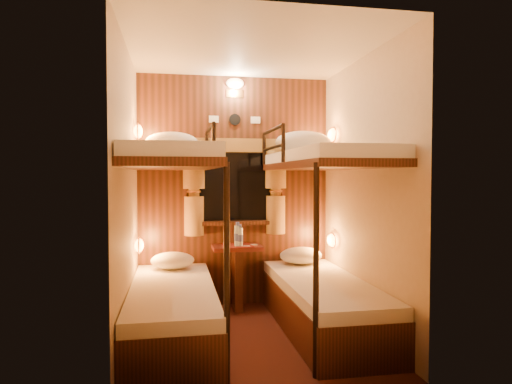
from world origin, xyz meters
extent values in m
plane|color=#3D1310|center=(0.00, 0.00, 0.00)|extent=(2.10, 2.10, 0.00)
plane|color=silver|center=(0.00, 0.00, 2.40)|extent=(2.10, 2.10, 0.00)
plane|color=#C6B293|center=(0.00, 1.05, 1.20)|extent=(2.40, 0.00, 2.40)
plane|color=#C6B293|center=(0.00, -1.05, 1.20)|extent=(2.40, 0.00, 2.40)
plane|color=#C6B293|center=(-1.00, 0.00, 1.20)|extent=(0.00, 2.40, 2.40)
plane|color=#C6B293|center=(1.00, 0.00, 1.20)|extent=(0.00, 2.40, 2.40)
cube|color=#321C0E|center=(0.00, 1.04, 1.20)|extent=(2.00, 0.03, 2.40)
cube|color=#321C0E|center=(-0.65, 0.07, 0.17)|extent=(0.70, 1.90, 0.35)
cube|color=white|center=(-0.65, 0.07, 0.40)|extent=(0.68, 1.88, 0.10)
cube|color=#321C0E|center=(-0.65, 0.07, 1.45)|extent=(0.70, 1.90, 0.06)
cube|color=white|center=(-0.65, 0.07, 1.53)|extent=(0.68, 1.88, 0.10)
cylinder|color=black|center=(-0.30, -0.83, 0.72)|extent=(0.04, 0.04, 1.45)
cylinder|color=black|center=(-0.30, 0.95, 1.64)|extent=(0.04, 0.04, 0.32)
cylinder|color=black|center=(-0.30, 0.10, 1.64)|extent=(0.04, 0.04, 0.32)
cylinder|color=black|center=(-0.30, 0.53, 1.80)|extent=(0.04, 0.85, 0.04)
cylinder|color=black|center=(-0.30, 0.53, 1.63)|extent=(0.03, 0.85, 0.03)
cube|color=#321C0E|center=(0.65, 0.07, 0.17)|extent=(0.70, 1.90, 0.35)
cube|color=white|center=(0.65, 0.07, 0.40)|extent=(0.68, 1.88, 0.10)
cube|color=#321C0E|center=(0.65, 0.07, 1.45)|extent=(0.70, 1.90, 0.06)
cube|color=white|center=(0.65, 0.07, 1.53)|extent=(0.68, 1.88, 0.10)
cylinder|color=black|center=(0.30, -0.83, 0.72)|extent=(0.04, 0.04, 1.45)
cylinder|color=black|center=(0.30, 0.95, 1.64)|extent=(0.04, 0.04, 0.32)
cylinder|color=black|center=(0.30, 0.10, 1.64)|extent=(0.04, 0.04, 0.32)
cylinder|color=black|center=(0.30, 0.53, 1.80)|extent=(0.04, 0.85, 0.04)
cylinder|color=black|center=(0.30, 0.53, 1.63)|extent=(0.03, 0.85, 0.03)
cube|color=black|center=(0.00, 1.02, 1.25)|extent=(0.98, 0.02, 0.78)
cube|color=black|center=(0.00, 1.01, 1.25)|extent=(0.90, 0.01, 0.70)
cube|color=#321C0E|center=(0.00, 0.97, 0.87)|extent=(1.00, 0.12, 0.04)
cube|color=olive|center=(0.00, 0.98, 1.68)|extent=(1.10, 0.06, 0.14)
cylinder|color=olive|center=(-0.43, 0.97, 1.43)|extent=(0.22, 0.22, 0.40)
cylinder|color=olive|center=(-0.43, 0.97, 1.20)|extent=(0.11, 0.11, 0.12)
cylinder|color=olive|center=(-0.43, 0.97, 0.95)|extent=(0.20, 0.20, 0.40)
torus|color=#C9833B|center=(-0.43, 0.97, 1.20)|extent=(0.14, 0.14, 0.02)
cylinder|color=olive|center=(0.43, 0.97, 1.43)|extent=(0.22, 0.22, 0.40)
cylinder|color=olive|center=(0.43, 0.97, 1.20)|extent=(0.11, 0.11, 0.12)
cylinder|color=olive|center=(0.43, 0.97, 0.95)|extent=(0.20, 0.20, 0.40)
torus|color=#C9833B|center=(0.43, 0.97, 1.20)|extent=(0.14, 0.14, 0.02)
cylinder|color=black|center=(0.00, 1.02, 1.95)|extent=(0.12, 0.02, 0.12)
cube|color=silver|center=(-0.22, 1.02, 1.95)|extent=(0.10, 0.01, 0.07)
cube|color=silver|center=(0.22, 1.02, 1.95)|extent=(0.10, 0.01, 0.07)
cube|color=#C9833B|center=(0.00, 1.02, 2.22)|extent=(0.18, 0.01, 0.08)
ellipsoid|color=#FFCC8C|center=(0.00, 1.00, 2.32)|extent=(0.18, 0.09, 0.11)
ellipsoid|color=orange|center=(-0.96, 0.70, 0.70)|extent=(0.08, 0.20, 0.13)
torus|color=#C9833B|center=(-0.96, 0.70, 0.70)|extent=(0.02, 0.17, 0.17)
ellipsoid|color=orange|center=(-0.96, 0.70, 1.78)|extent=(0.08, 0.20, 0.13)
torus|color=#C9833B|center=(-0.96, 0.70, 1.78)|extent=(0.02, 0.17, 0.17)
ellipsoid|color=orange|center=(0.96, 0.70, 0.70)|extent=(0.08, 0.20, 0.13)
torus|color=#C9833B|center=(0.96, 0.70, 0.70)|extent=(0.02, 0.17, 0.17)
ellipsoid|color=orange|center=(0.96, 0.70, 1.78)|extent=(0.08, 0.20, 0.13)
torus|color=#C9833B|center=(0.96, 0.70, 1.78)|extent=(0.02, 0.17, 0.17)
cube|color=maroon|center=(0.00, 0.85, 0.63)|extent=(0.50, 0.34, 0.04)
cube|color=#321C0E|center=(0.00, 0.85, 0.30)|extent=(0.08, 0.30, 0.61)
cube|color=maroon|center=(0.00, 0.85, 0.65)|extent=(0.30, 0.34, 0.01)
cylinder|color=#99BFE5|center=(0.00, 0.80, 0.75)|extent=(0.07, 0.07, 0.21)
cylinder|color=#384BAA|center=(0.00, 0.80, 0.74)|extent=(0.07, 0.07, 0.07)
cylinder|color=#384BAA|center=(0.00, 0.80, 0.88)|extent=(0.04, 0.04, 0.03)
cylinder|color=#99BFE5|center=(0.02, 0.79, 0.74)|extent=(0.06, 0.06, 0.19)
cylinder|color=#384BAA|center=(0.02, 0.79, 0.74)|extent=(0.06, 0.06, 0.07)
cylinder|color=#384BAA|center=(0.02, 0.79, 0.86)|extent=(0.03, 0.03, 0.03)
cube|color=silver|center=(0.08, 0.77, 0.65)|extent=(0.08, 0.06, 0.01)
cube|color=silver|center=(0.17, 0.87, 0.65)|extent=(0.08, 0.07, 0.01)
ellipsoid|color=silver|center=(-0.65, 0.74, 0.54)|extent=(0.42, 0.30, 0.16)
ellipsoid|color=silver|center=(0.65, 0.77, 0.54)|extent=(0.44, 0.31, 0.17)
ellipsoid|color=silver|center=(-0.65, 0.75, 1.69)|extent=(0.51, 0.36, 0.20)
ellipsoid|color=silver|center=(0.65, 0.70, 1.70)|extent=(0.57, 0.41, 0.22)
camera|label=1|loc=(-0.63, -3.74, 1.36)|focal=32.00mm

